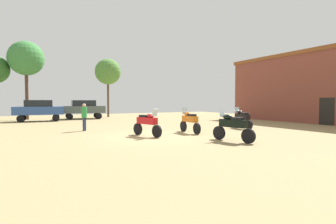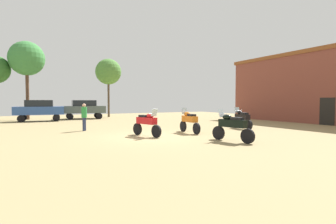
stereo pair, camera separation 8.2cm
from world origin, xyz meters
The scene contains 10 objects.
ground_plane centered at (0.00, 0.00, 0.01)m, with size 44.00×52.00×0.02m.
motorcycle_1 centered at (2.62, -3.43, 0.76)m, with size 0.76×2.25×1.51m.
motorcycle_2 centered at (7.30, 0.72, 0.74)m, with size 0.69×2.19×1.47m.
motorcycle_3 centered at (2.70, 0.33, 0.75)m, with size 0.62×2.21×1.49m.
motorcycle_6 centered at (-0.15, 0.14, 0.76)m, with size 0.83×2.19×1.50m.
car_1 centered at (-4.86, 14.73, 1.19)m, with size 4.46×2.21×2.00m.
car_3 centered at (-0.53, 16.01, 1.19)m, with size 4.40×2.06×2.00m.
person_1 centered at (-2.64, 4.39, 1.04)m, with size 0.48×0.48×1.74m.
tree_1 centered at (-5.84, 17.74, 6.25)m, with size 3.48×3.48×8.02m.
tree_4 centered at (2.73, 18.18, 5.42)m, with size 3.06×3.06×6.96m.
Camera 1 is at (-5.79, -12.59, 1.90)m, focal length 27.68 mm.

